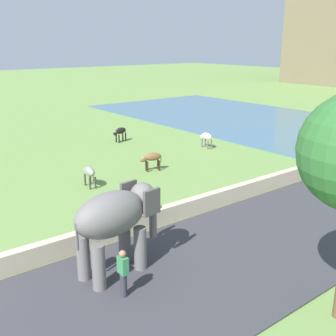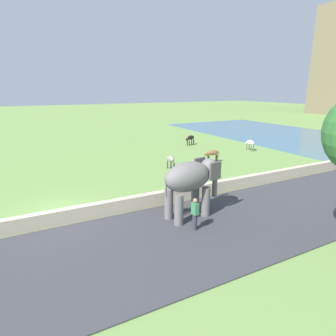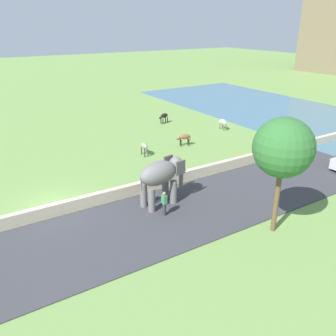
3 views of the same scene
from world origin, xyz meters
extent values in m
plane|color=#6B8E47|center=(0.00, 0.00, 0.00)|extent=(220.00, 220.00, 0.00)
cube|color=beige|center=(1.20, 18.00, 0.40)|extent=(0.40, 110.00, 0.79)
cube|color=#426B84|center=(-14.00, 32.28, 0.04)|extent=(36.00, 18.00, 0.08)
ellipsoid|color=slate|center=(3.42, 5.84, 2.24)|extent=(1.74, 2.86, 1.50)
cylinder|color=slate|center=(2.89, 6.66, 0.80)|extent=(0.44, 0.44, 1.60)
cylinder|color=slate|center=(3.73, 6.77, 0.80)|extent=(0.44, 0.44, 1.60)
cylinder|color=slate|center=(3.12, 4.92, 0.80)|extent=(0.44, 0.44, 1.60)
cylinder|color=slate|center=(3.96, 5.03, 0.80)|extent=(0.44, 0.44, 1.60)
ellipsoid|color=slate|center=(3.24, 7.25, 2.42)|extent=(1.11, 1.02, 1.10)
cube|color=#504C4C|center=(2.66, 7.04, 2.46)|extent=(0.21, 0.71, 0.90)
cube|color=#504C4C|center=(3.85, 7.19, 2.46)|extent=(0.21, 0.71, 0.90)
cylinder|color=slate|center=(3.18, 7.72, 1.54)|extent=(0.28, 0.28, 1.50)
cone|color=silver|center=(2.97, 7.62, 1.99)|extent=(0.19, 0.57, 0.17)
cone|color=silver|center=(3.41, 7.68, 1.99)|extent=(0.19, 0.57, 0.17)
cylinder|color=#504C4C|center=(3.60, 4.53, 1.89)|extent=(0.08, 0.08, 0.90)
cylinder|color=#33333D|center=(4.78, 5.42, 0.42)|extent=(0.22, 0.22, 0.85)
cube|color=#388451|center=(4.78, 5.42, 1.13)|extent=(0.36, 0.22, 0.56)
sphere|color=#997051|center=(4.78, 5.42, 1.52)|extent=(0.22, 0.22, 0.22)
ellipsoid|color=gray|center=(-5.13, 9.48, 0.90)|extent=(1.15, 0.58, 0.50)
cylinder|color=#373533|center=(-5.53, 9.38, 0.33)|extent=(0.10, 0.10, 0.65)
cylinder|color=#373533|center=(-5.49, 9.69, 0.33)|extent=(0.10, 0.10, 0.65)
cylinder|color=#373533|center=(-4.76, 9.28, 0.33)|extent=(0.10, 0.10, 0.65)
cylinder|color=#373533|center=(-4.72, 9.59, 0.33)|extent=(0.10, 0.10, 0.65)
ellipsoid|color=gray|center=(-5.75, 9.57, 0.75)|extent=(0.43, 0.29, 0.26)
cone|color=beige|center=(-5.76, 9.48, 0.92)|extent=(0.04, 0.04, 0.12)
cone|color=beige|center=(-5.74, 9.66, 0.92)|extent=(0.04, 0.04, 0.12)
cylinder|color=#373533|center=(-4.59, 9.41, 0.70)|extent=(0.04, 0.04, 0.45)
ellipsoid|color=brown|center=(-5.45, 13.97, 0.90)|extent=(0.76, 1.18, 0.50)
cylinder|color=#302014|center=(-5.43, 13.55, 0.33)|extent=(0.10, 0.10, 0.65)
cylinder|color=#302014|center=(-5.72, 13.65, 0.33)|extent=(0.10, 0.10, 0.65)
cylinder|color=#302014|center=(-5.19, 14.28, 0.33)|extent=(0.10, 0.10, 0.65)
cylinder|color=#302014|center=(-5.48, 14.38, 0.33)|extent=(0.10, 0.10, 0.65)
ellipsoid|color=brown|center=(-5.65, 13.37, 0.75)|extent=(0.35, 0.46, 0.26)
cone|color=beige|center=(-5.57, 13.34, 0.92)|extent=(0.04, 0.04, 0.12)
cone|color=beige|center=(-5.74, 13.39, 0.92)|extent=(0.04, 0.04, 0.12)
cylinder|color=#302014|center=(-5.28, 14.48, 0.70)|extent=(0.04, 0.04, 0.45)
ellipsoid|color=silver|center=(-7.63, 20.54, 0.90)|extent=(1.15, 0.59, 0.50)
cylinder|color=#595753|center=(-8.04, 20.44, 0.33)|extent=(0.10, 0.10, 0.65)
cylinder|color=#595753|center=(-7.99, 20.75, 0.33)|extent=(0.10, 0.10, 0.65)
cylinder|color=#595753|center=(-7.27, 20.34, 0.33)|extent=(0.10, 0.10, 0.65)
cylinder|color=#595753|center=(-7.23, 20.64, 0.33)|extent=(0.10, 0.10, 0.65)
ellipsoid|color=silver|center=(-8.26, 20.63, 0.75)|extent=(0.43, 0.29, 0.26)
cone|color=beige|center=(-8.27, 20.54, 0.92)|extent=(0.04, 0.04, 0.12)
cone|color=beige|center=(-8.25, 20.72, 0.92)|extent=(0.04, 0.04, 0.12)
cylinder|color=#595753|center=(-7.10, 20.47, 0.70)|extent=(0.04, 0.04, 0.45)
ellipsoid|color=black|center=(-13.36, 16.57, 0.90)|extent=(0.72, 1.18, 0.50)
cylinder|color=black|center=(-13.11, 16.24, 0.33)|extent=(0.10, 0.10, 0.65)
cylinder|color=black|center=(-13.41, 16.16, 0.33)|extent=(0.10, 0.10, 0.65)
cylinder|color=black|center=(-13.32, 16.98, 0.33)|extent=(0.10, 0.10, 0.65)
cylinder|color=black|center=(-13.62, 16.90, 0.33)|extent=(0.10, 0.10, 0.65)
ellipsoid|color=black|center=(-13.20, 15.96, 0.75)|extent=(0.34, 0.45, 0.26)
cone|color=beige|center=(-13.11, 15.98, 0.92)|extent=(0.04, 0.04, 0.12)
cone|color=beige|center=(-13.28, 15.93, 0.92)|extent=(0.04, 0.04, 0.12)
cylinder|color=black|center=(-13.51, 17.09, 0.70)|extent=(0.04, 0.04, 0.45)
camera|label=1|loc=(14.44, -0.39, 7.62)|focal=44.32mm
camera|label=2|loc=(15.03, -1.39, 6.49)|focal=30.61mm
camera|label=3|loc=(20.81, -4.39, 10.91)|focal=37.97mm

